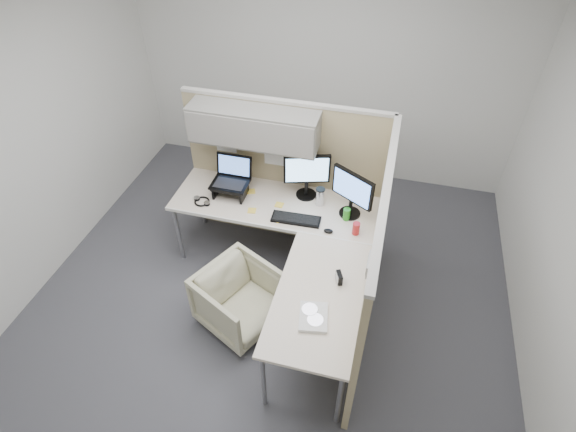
% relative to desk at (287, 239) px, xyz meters
% --- Properties ---
extents(ground, '(4.50, 4.50, 0.00)m').
position_rel_desk_xyz_m(ground, '(-0.12, -0.13, -0.69)').
color(ground, '#424248').
rests_on(ground, ground).
extents(partition_back, '(2.00, 0.36, 1.63)m').
position_rel_desk_xyz_m(partition_back, '(-0.34, 0.70, 0.41)').
color(partition_back, tan).
rests_on(partition_back, ground).
extents(partition_right, '(0.07, 2.03, 1.63)m').
position_rel_desk_xyz_m(partition_right, '(0.78, -0.19, 0.13)').
color(partition_right, tan).
rests_on(partition_right, ground).
extents(desk, '(2.00, 1.98, 0.73)m').
position_rel_desk_xyz_m(desk, '(0.00, 0.00, 0.00)').
color(desk, beige).
rests_on(desk, ground).
extents(office_chair, '(0.82, 0.84, 0.66)m').
position_rel_desk_xyz_m(office_chair, '(-0.31, -0.47, -0.36)').
color(office_chair, beige).
rests_on(office_chair, ground).
extents(monitor_left, '(0.43, 0.20, 0.47)m').
position_rel_desk_xyz_m(monitor_left, '(0.03, 0.60, 0.32)').
color(monitor_left, black).
rests_on(monitor_left, desk).
extents(monitor_right, '(0.40, 0.26, 0.47)m').
position_rel_desk_xyz_m(monitor_right, '(0.49, 0.43, 0.32)').
color(monitor_right, black).
rests_on(monitor_right, desk).
extents(laptop_station, '(0.36, 0.30, 0.37)m').
position_rel_desk_xyz_m(laptop_station, '(-0.68, 0.45, 0.18)').
color(laptop_station, black).
rests_on(laptop_station, desk).
extents(keyboard, '(0.46, 0.17, 0.02)m').
position_rel_desk_xyz_m(keyboard, '(0.03, 0.22, 0.05)').
color(keyboard, black).
rests_on(keyboard, desk).
extents(mouse, '(0.09, 0.06, 0.03)m').
position_rel_desk_xyz_m(mouse, '(0.35, 0.13, 0.06)').
color(mouse, black).
rests_on(mouse, desk).
extents(travel_mug, '(0.09, 0.09, 0.19)m').
position_rel_desk_xyz_m(travel_mug, '(0.19, 0.50, 0.14)').
color(travel_mug, silver).
rests_on(travel_mug, desk).
extents(soda_can_green, '(0.07, 0.07, 0.12)m').
position_rel_desk_xyz_m(soda_can_green, '(0.58, 0.18, 0.10)').
color(soda_can_green, '#B21E1E').
rests_on(soda_can_green, desk).
extents(soda_can_silver, '(0.07, 0.07, 0.12)m').
position_rel_desk_xyz_m(soda_can_silver, '(0.47, 0.35, 0.10)').
color(soda_can_silver, '#268C1E').
rests_on(soda_can_silver, desk).
extents(sticky_note_c, '(0.10, 0.10, 0.01)m').
position_rel_desk_xyz_m(sticky_note_c, '(-0.51, 0.51, 0.05)').
color(sticky_note_c, yellow).
rests_on(sticky_note_c, desk).
extents(sticky_note_d, '(0.08, 0.08, 0.01)m').
position_rel_desk_xyz_m(sticky_note_d, '(-0.18, 0.38, 0.05)').
color(sticky_note_d, yellow).
rests_on(sticky_note_d, desk).
extents(sticky_note_b, '(0.09, 0.09, 0.01)m').
position_rel_desk_xyz_m(sticky_note_b, '(-0.15, 0.18, 0.05)').
color(sticky_note_b, yellow).
rests_on(sticky_note_b, desk).
extents(sticky_note_a, '(0.09, 0.09, 0.01)m').
position_rel_desk_xyz_m(sticky_note_a, '(-0.41, 0.24, 0.05)').
color(sticky_note_a, yellow).
rests_on(sticky_note_a, desk).
extents(headphones, '(0.19, 0.19, 0.03)m').
position_rel_desk_xyz_m(headphones, '(-0.91, 0.24, 0.06)').
color(headphones, black).
rests_on(headphones, desk).
extents(paper_stack, '(0.25, 0.30, 0.03)m').
position_rel_desk_xyz_m(paper_stack, '(0.41, -0.80, 0.06)').
color(paper_stack, white).
rests_on(paper_stack, desk).
extents(desk_clock, '(0.07, 0.10, 0.09)m').
position_rel_desk_xyz_m(desk_clock, '(0.54, -0.41, 0.09)').
color(desk_clock, black).
rests_on(desk_clock, desk).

